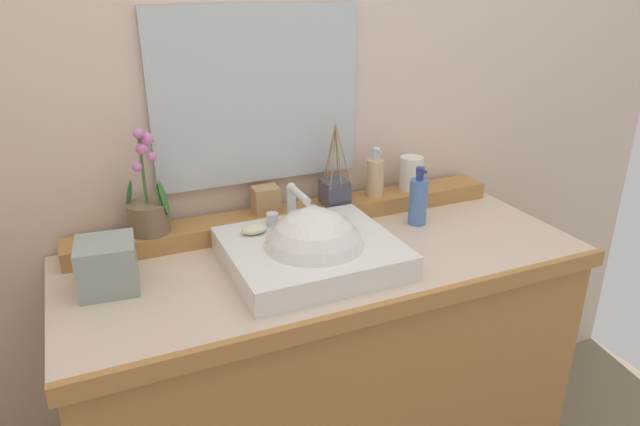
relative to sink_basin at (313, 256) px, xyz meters
name	(u,v)px	position (x,y,z in m)	size (l,w,h in m)	color
wall_back	(271,54)	(0.06, 0.44, 0.44)	(2.96, 0.20, 2.68)	beige
vanity_cabinet	(326,386)	(0.06, 0.05, -0.46)	(1.36, 0.57, 0.87)	#AF773C
back_ledge	(296,216)	(0.06, 0.26, 0.00)	(1.28, 0.11, 0.05)	#AF773C
sink_basin	(313,256)	(0.00, 0.00, 0.00)	(0.42, 0.38, 0.29)	white
soap_bar	(254,229)	(-0.12, 0.12, 0.05)	(0.07, 0.04, 0.02)	beige
potted_plant	(148,208)	(-0.35, 0.27, 0.09)	(0.12, 0.11, 0.28)	brown
soap_dispenser	(375,176)	(0.32, 0.27, 0.08)	(0.05, 0.06, 0.15)	#D8B584
tumbler_cup	(411,173)	(0.45, 0.27, 0.08)	(0.07, 0.07, 0.11)	silver
reed_diffuser	(335,191)	(0.18, 0.25, 0.06)	(0.09, 0.08, 0.24)	#434353
trinket_box	(266,200)	(-0.03, 0.27, 0.06)	(0.07, 0.06, 0.08)	tan
lotion_bottle	(418,200)	(0.39, 0.12, 0.05)	(0.05, 0.06, 0.17)	#4F77B4
tissue_box	(107,266)	(-0.48, 0.09, 0.03)	(0.13, 0.13, 0.12)	gray
mirror	(258,97)	(-0.02, 0.33, 0.34)	(0.59, 0.02, 0.48)	silver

